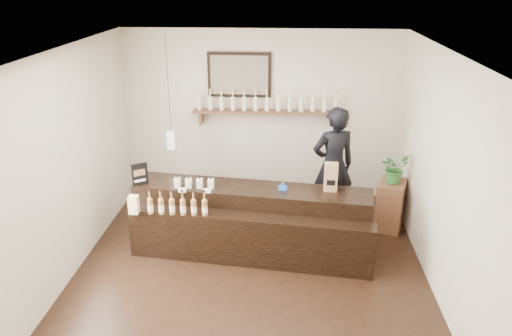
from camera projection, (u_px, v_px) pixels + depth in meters
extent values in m
plane|color=black|center=(250.00, 274.00, 6.41)|extent=(5.00, 5.00, 0.00)
plane|color=beige|center=(261.00, 116.00, 8.21)|extent=(4.50, 0.00, 4.50)
plane|color=beige|center=(222.00, 304.00, 3.58)|extent=(4.50, 0.00, 4.50)
plane|color=beige|center=(64.00, 168.00, 6.03)|extent=(0.00, 5.00, 5.00)
plane|color=beige|center=(443.00, 178.00, 5.76)|extent=(0.00, 5.00, 5.00)
plane|color=white|center=(249.00, 53.00, 5.38)|extent=(5.00, 5.00, 0.00)
cube|color=brown|center=(267.00, 112.00, 8.05)|extent=(2.40, 0.25, 0.04)
cube|color=brown|center=(201.00, 118.00, 8.19)|extent=(0.04, 0.20, 0.20)
cube|color=brown|center=(334.00, 120.00, 8.06)|extent=(0.04, 0.20, 0.20)
cube|color=black|center=(239.00, 75.00, 7.96)|extent=(1.02, 0.04, 0.72)
cube|color=#4A3F2F|center=(239.00, 75.00, 7.93)|extent=(0.92, 0.01, 0.62)
cube|color=white|center=(172.00, 140.00, 7.51)|extent=(0.12, 0.12, 0.28)
cylinder|color=black|center=(168.00, 85.00, 7.20)|extent=(0.01, 0.01, 1.41)
cylinder|color=#DFEDC6|center=(199.00, 104.00, 8.07)|extent=(0.07, 0.07, 0.20)
cone|color=#DFEDC6|center=(199.00, 96.00, 8.03)|extent=(0.07, 0.07, 0.05)
cylinder|color=#DFEDC6|center=(199.00, 92.00, 8.00)|extent=(0.02, 0.02, 0.07)
cylinder|color=gold|center=(199.00, 89.00, 7.99)|extent=(0.03, 0.03, 0.02)
cylinder|color=white|center=(199.00, 105.00, 8.08)|extent=(0.07, 0.07, 0.09)
cylinder|color=#DFEDC6|center=(210.00, 104.00, 8.06)|extent=(0.07, 0.07, 0.20)
cone|color=#DFEDC6|center=(210.00, 96.00, 8.02)|extent=(0.07, 0.07, 0.05)
cylinder|color=#DFEDC6|center=(210.00, 92.00, 7.99)|extent=(0.02, 0.02, 0.07)
cylinder|color=gold|center=(210.00, 90.00, 7.98)|extent=(0.03, 0.03, 0.02)
cylinder|color=white|center=(210.00, 105.00, 8.07)|extent=(0.07, 0.07, 0.09)
cylinder|color=#DFEDC6|center=(222.00, 104.00, 8.05)|extent=(0.07, 0.07, 0.20)
cone|color=#DFEDC6|center=(221.00, 96.00, 8.00)|extent=(0.07, 0.07, 0.05)
cylinder|color=#DFEDC6|center=(221.00, 93.00, 7.98)|extent=(0.02, 0.02, 0.07)
cylinder|color=gold|center=(221.00, 90.00, 7.96)|extent=(0.03, 0.03, 0.02)
cylinder|color=white|center=(222.00, 105.00, 8.06)|extent=(0.07, 0.07, 0.09)
cylinder|color=#DFEDC6|center=(233.00, 104.00, 8.04)|extent=(0.07, 0.07, 0.20)
cone|color=#DFEDC6|center=(233.00, 96.00, 7.99)|extent=(0.07, 0.07, 0.05)
cylinder|color=#DFEDC6|center=(233.00, 93.00, 7.97)|extent=(0.02, 0.02, 0.07)
cylinder|color=gold|center=(233.00, 90.00, 7.95)|extent=(0.03, 0.03, 0.02)
cylinder|color=white|center=(233.00, 105.00, 8.05)|extent=(0.07, 0.07, 0.09)
cylinder|color=#DFEDC6|center=(244.00, 104.00, 8.03)|extent=(0.07, 0.07, 0.20)
cone|color=#DFEDC6|center=(244.00, 97.00, 7.98)|extent=(0.07, 0.07, 0.05)
cylinder|color=#DFEDC6|center=(244.00, 93.00, 7.96)|extent=(0.02, 0.02, 0.07)
cylinder|color=gold|center=(244.00, 90.00, 7.94)|extent=(0.03, 0.03, 0.02)
cylinder|color=white|center=(244.00, 106.00, 8.04)|extent=(0.07, 0.07, 0.09)
cylinder|color=#DFEDC6|center=(256.00, 105.00, 8.02)|extent=(0.07, 0.07, 0.20)
cone|color=#DFEDC6|center=(256.00, 97.00, 7.97)|extent=(0.07, 0.07, 0.05)
cylinder|color=#DFEDC6|center=(256.00, 93.00, 7.95)|extent=(0.02, 0.02, 0.07)
cylinder|color=gold|center=(256.00, 90.00, 7.93)|extent=(0.03, 0.03, 0.02)
cylinder|color=white|center=(256.00, 106.00, 8.02)|extent=(0.07, 0.07, 0.09)
cylinder|color=#DFEDC6|center=(267.00, 105.00, 8.01)|extent=(0.07, 0.07, 0.20)
cone|color=#DFEDC6|center=(267.00, 97.00, 7.96)|extent=(0.07, 0.07, 0.05)
cylinder|color=#DFEDC6|center=(267.00, 93.00, 7.94)|extent=(0.02, 0.02, 0.07)
cylinder|color=gold|center=(267.00, 90.00, 7.92)|extent=(0.03, 0.03, 0.02)
cylinder|color=white|center=(267.00, 106.00, 8.01)|extent=(0.07, 0.07, 0.09)
cylinder|color=#DFEDC6|center=(278.00, 105.00, 7.99)|extent=(0.07, 0.07, 0.20)
cone|color=#DFEDC6|center=(278.00, 97.00, 7.95)|extent=(0.07, 0.07, 0.05)
cylinder|color=#DFEDC6|center=(279.00, 93.00, 7.93)|extent=(0.02, 0.02, 0.07)
cylinder|color=gold|center=(279.00, 91.00, 7.91)|extent=(0.03, 0.03, 0.02)
cylinder|color=white|center=(278.00, 106.00, 8.00)|extent=(0.07, 0.07, 0.09)
cylinder|color=#DFEDC6|center=(290.00, 105.00, 7.98)|extent=(0.07, 0.07, 0.20)
cone|color=#DFEDC6|center=(290.00, 97.00, 7.94)|extent=(0.07, 0.07, 0.05)
cylinder|color=#DFEDC6|center=(290.00, 94.00, 7.91)|extent=(0.02, 0.02, 0.07)
cylinder|color=gold|center=(290.00, 91.00, 7.90)|extent=(0.03, 0.03, 0.02)
cylinder|color=white|center=(290.00, 106.00, 7.99)|extent=(0.07, 0.07, 0.09)
cylinder|color=#DFEDC6|center=(301.00, 105.00, 7.97)|extent=(0.07, 0.07, 0.20)
cone|color=#DFEDC6|center=(302.00, 98.00, 7.92)|extent=(0.07, 0.07, 0.05)
cylinder|color=#DFEDC6|center=(302.00, 94.00, 7.90)|extent=(0.02, 0.02, 0.07)
cylinder|color=gold|center=(302.00, 91.00, 7.89)|extent=(0.03, 0.03, 0.02)
cylinder|color=white|center=(301.00, 107.00, 7.98)|extent=(0.07, 0.07, 0.09)
cylinder|color=#DFEDC6|center=(313.00, 106.00, 7.96)|extent=(0.07, 0.07, 0.20)
cone|color=#DFEDC6|center=(313.00, 98.00, 7.91)|extent=(0.07, 0.07, 0.05)
cylinder|color=#DFEDC6|center=(313.00, 94.00, 7.89)|extent=(0.02, 0.02, 0.07)
cylinder|color=gold|center=(313.00, 91.00, 7.87)|extent=(0.03, 0.03, 0.02)
cylinder|color=white|center=(313.00, 107.00, 7.97)|extent=(0.07, 0.07, 0.09)
cylinder|color=#DFEDC6|center=(324.00, 106.00, 7.95)|extent=(0.07, 0.07, 0.20)
cone|color=#DFEDC6|center=(325.00, 98.00, 7.90)|extent=(0.07, 0.07, 0.05)
cylinder|color=#DFEDC6|center=(325.00, 94.00, 7.88)|extent=(0.02, 0.02, 0.07)
cylinder|color=gold|center=(325.00, 91.00, 7.86)|extent=(0.03, 0.03, 0.02)
cylinder|color=white|center=(324.00, 107.00, 7.96)|extent=(0.07, 0.07, 0.09)
cylinder|color=#DFEDC6|center=(336.00, 106.00, 7.94)|extent=(0.07, 0.07, 0.20)
cone|color=#DFEDC6|center=(336.00, 98.00, 7.89)|extent=(0.07, 0.07, 0.05)
cylinder|color=#DFEDC6|center=(337.00, 94.00, 7.87)|extent=(0.02, 0.02, 0.07)
cylinder|color=gold|center=(337.00, 91.00, 7.85)|extent=(0.03, 0.03, 0.02)
cylinder|color=white|center=(336.00, 107.00, 7.95)|extent=(0.07, 0.07, 0.09)
cube|color=black|center=(252.00, 217.00, 6.90)|extent=(3.27, 0.95, 0.90)
cube|color=black|center=(249.00, 240.00, 6.54)|extent=(3.24, 0.67, 0.68)
cube|color=white|center=(182.00, 190.00, 6.58)|extent=(0.10, 0.04, 0.05)
cube|color=white|center=(207.00, 191.00, 6.56)|extent=(0.10, 0.04, 0.05)
cube|color=#F8E597|center=(134.00, 209.00, 6.48)|extent=(0.12, 0.12, 0.12)
cube|color=#F8E597|center=(133.00, 200.00, 6.44)|extent=(0.12, 0.12, 0.12)
cube|color=#DFEDC6|center=(178.00, 183.00, 6.72)|extent=(0.08, 0.08, 0.13)
cube|color=#CBA19E|center=(177.00, 184.00, 6.68)|extent=(0.07, 0.00, 0.06)
cylinder|color=black|center=(177.00, 177.00, 6.70)|extent=(0.02, 0.02, 0.03)
cube|color=#DFEDC6|center=(189.00, 183.00, 6.71)|extent=(0.08, 0.08, 0.13)
cube|color=#CBA19E|center=(188.00, 184.00, 6.68)|extent=(0.07, 0.00, 0.06)
cylinder|color=black|center=(188.00, 178.00, 6.69)|extent=(0.02, 0.02, 0.03)
cube|color=#DFEDC6|center=(200.00, 183.00, 6.71)|extent=(0.08, 0.08, 0.13)
cube|color=#CBA19E|center=(199.00, 185.00, 6.67)|extent=(0.07, 0.00, 0.06)
cylinder|color=black|center=(200.00, 178.00, 6.68)|extent=(0.02, 0.02, 0.03)
cube|color=#DFEDC6|center=(211.00, 184.00, 6.70)|extent=(0.08, 0.08, 0.13)
cube|color=#CBA19E|center=(211.00, 185.00, 6.66)|extent=(0.07, 0.00, 0.06)
cylinder|color=black|center=(211.00, 178.00, 6.67)|extent=(0.02, 0.02, 0.03)
cylinder|color=olive|center=(150.00, 206.00, 6.46)|extent=(0.07, 0.07, 0.20)
cone|color=olive|center=(150.00, 197.00, 6.41)|extent=(0.07, 0.07, 0.05)
cylinder|color=olive|center=(149.00, 193.00, 6.39)|extent=(0.02, 0.02, 0.07)
cylinder|color=black|center=(149.00, 190.00, 6.37)|extent=(0.03, 0.03, 0.02)
cylinder|color=white|center=(151.00, 208.00, 6.46)|extent=(0.07, 0.07, 0.09)
cylinder|color=olive|center=(161.00, 207.00, 6.45)|extent=(0.07, 0.07, 0.20)
cone|color=olive|center=(161.00, 198.00, 6.40)|extent=(0.07, 0.07, 0.05)
cylinder|color=olive|center=(160.00, 193.00, 6.38)|extent=(0.02, 0.02, 0.07)
cylinder|color=black|center=(160.00, 190.00, 6.36)|extent=(0.03, 0.03, 0.02)
cylinder|color=white|center=(161.00, 208.00, 6.45)|extent=(0.07, 0.07, 0.09)
cylinder|color=olive|center=(172.00, 207.00, 6.44)|extent=(0.07, 0.07, 0.20)
cone|color=olive|center=(171.00, 198.00, 6.39)|extent=(0.07, 0.07, 0.05)
cylinder|color=olive|center=(171.00, 194.00, 6.37)|extent=(0.02, 0.02, 0.07)
cylinder|color=black|center=(171.00, 190.00, 6.35)|extent=(0.03, 0.03, 0.02)
cylinder|color=white|center=(172.00, 208.00, 6.45)|extent=(0.07, 0.07, 0.09)
cylinder|color=olive|center=(183.00, 207.00, 6.43)|extent=(0.07, 0.07, 0.20)
cone|color=olive|center=(182.00, 198.00, 6.38)|extent=(0.07, 0.07, 0.05)
cylinder|color=olive|center=(182.00, 194.00, 6.36)|extent=(0.02, 0.02, 0.07)
cylinder|color=black|center=(182.00, 191.00, 6.34)|extent=(0.03, 0.03, 0.02)
cylinder|color=white|center=(183.00, 209.00, 6.44)|extent=(0.07, 0.07, 0.09)
cylinder|color=olive|center=(194.00, 208.00, 6.42)|extent=(0.07, 0.07, 0.20)
cone|color=olive|center=(193.00, 199.00, 6.37)|extent=(0.07, 0.07, 0.05)
cylinder|color=olive|center=(193.00, 194.00, 6.35)|extent=(0.02, 0.02, 0.07)
cylinder|color=black|center=(193.00, 191.00, 6.33)|extent=(0.03, 0.03, 0.02)
cylinder|color=white|center=(194.00, 209.00, 6.43)|extent=(0.07, 0.07, 0.09)
cylinder|color=olive|center=(205.00, 208.00, 6.41)|extent=(0.07, 0.07, 0.20)
cone|color=olive|center=(204.00, 199.00, 6.36)|extent=(0.07, 0.07, 0.05)
cylinder|color=olive|center=(204.00, 195.00, 6.34)|extent=(0.02, 0.02, 0.07)
cylinder|color=black|center=(204.00, 191.00, 6.32)|extent=(0.03, 0.03, 0.02)
cylinder|color=white|center=(205.00, 209.00, 6.42)|extent=(0.07, 0.07, 0.09)
cube|color=black|center=(140.00, 174.00, 6.76)|extent=(0.19, 0.14, 0.31)
cube|color=brown|center=(139.00, 173.00, 6.74)|extent=(0.13, 0.09, 0.09)
cube|color=white|center=(140.00, 180.00, 6.78)|extent=(0.13, 0.09, 0.04)
cube|color=#9D754B|center=(331.00, 177.00, 6.57)|extent=(0.18, 0.14, 0.38)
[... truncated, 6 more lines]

